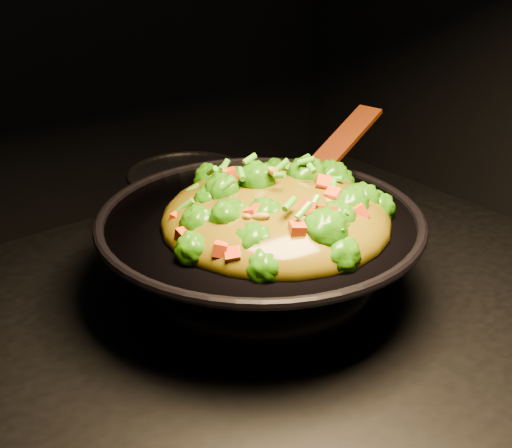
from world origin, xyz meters
TOP-DOWN VIEW (x-y plane):
  - wok at (0.05, 0.04)m, footprint 0.58×0.58m
  - stir_fry at (0.06, 0.01)m, footprint 0.34×0.34m
  - spatula at (0.20, 0.06)m, footprint 0.27×0.10m
  - back_pot at (0.09, 0.29)m, footprint 0.26×0.26m

SIDE VIEW (x-z plane):
  - back_pot at x=0.09m, z-range 0.90..1.02m
  - wok at x=0.05m, z-range 0.90..1.03m
  - spatula at x=0.20m, z-range 1.02..1.13m
  - stir_fry at x=0.06m, z-range 1.03..1.14m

